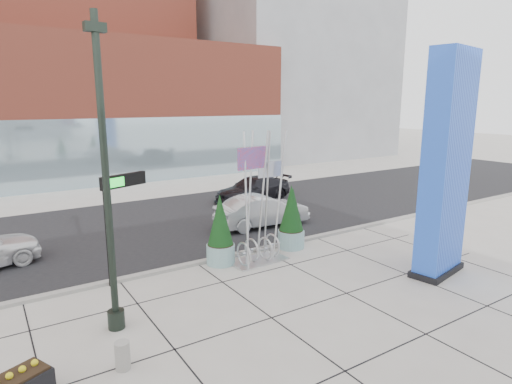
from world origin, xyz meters
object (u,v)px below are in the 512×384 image
car_silver_mid (262,211)px  overhead_street_sign (124,191)px  public_art_sculpture (259,228)px  concrete_bollard (123,356)px  blue_pylon (446,170)px  lamp_post (108,209)px

car_silver_mid → overhead_street_sign: bearing=116.0°
public_art_sculpture → car_silver_mid: size_ratio=1.08×
public_art_sculpture → concrete_bollard: 7.74m
blue_pylon → public_art_sculpture: blue_pylon is taller
lamp_post → public_art_sculpture: (6.11, 2.12, -2.06)m
blue_pylon → concrete_bollard: 11.88m
blue_pylon → overhead_street_sign: size_ratio=2.11×
public_art_sculpture → overhead_street_sign: 5.30m
blue_pylon → car_silver_mid: blue_pylon is taller
blue_pylon → lamp_post: lamp_post is taller
blue_pylon → public_art_sculpture: size_ratio=1.54×
blue_pylon → concrete_bollard: bearing=166.9°
blue_pylon → public_art_sculpture: (-4.86, 4.51, -2.48)m
blue_pylon → overhead_street_sign: bearing=140.4°
concrete_bollard → blue_pylon: bearing=-2.1°
lamp_post → car_silver_mid: size_ratio=1.74×
overhead_street_sign → car_silver_mid: overhead_street_sign is taller
lamp_post → car_silver_mid: (8.92, 6.12, -2.62)m
overhead_street_sign → concrete_bollard: bearing=-129.5°
lamp_post → concrete_bollard: size_ratio=12.15×
public_art_sculpture → concrete_bollard: bearing=-151.3°
blue_pylon → concrete_bollard: blue_pylon is taller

